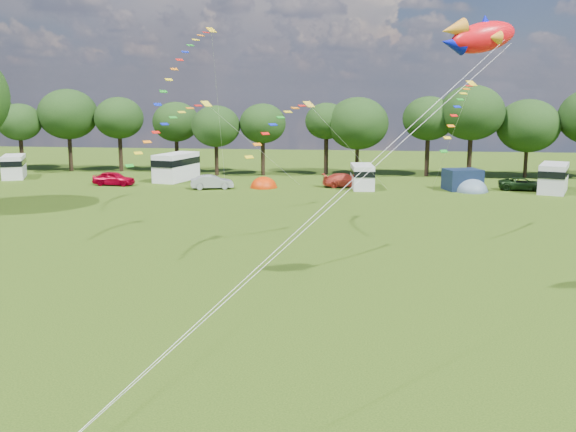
# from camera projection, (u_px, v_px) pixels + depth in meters

# --- Properties ---
(ground_plane) EXTENTS (180.00, 180.00, 0.00)m
(ground_plane) POSITION_uv_depth(u_px,v_px,m) (255.00, 385.00, 20.49)
(ground_plane) COLOR #1B320B
(ground_plane) RESTS_ON ground
(tree_line) EXTENTS (102.98, 10.98, 10.27)m
(tree_line) POSITION_uv_depth(u_px,v_px,m) (390.00, 120.00, 72.19)
(tree_line) COLOR black
(tree_line) RESTS_ON ground
(car_a) EXTENTS (4.45, 1.98, 1.45)m
(car_a) POSITION_uv_depth(u_px,v_px,m) (114.00, 178.00, 65.82)
(car_a) COLOR #A7001C
(car_a) RESTS_ON ground
(car_b) EXTENTS (4.16, 2.56, 1.38)m
(car_b) POSITION_uv_depth(u_px,v_px,m) (212.00, 182.00, 63.28)
(car_b) COLOR #979B9F
(car_b) RESTS_ON ground
(car_c) EXTENTS (4.88, 2.95, 1.37)m
(car_c) POSITION_uv_depth(u_px,v_px,m) (346.00, 180.00, 64.66)
(car_c) COLOR red
(car_c) RESTS_ON ground
(car_d) EXTENTS (4.74, 2.46, 1.25)m
(car_d) POSITION_uv_depth(u_px,v_px,m) (522.00, 184.00, 62.37)
(car_d) COLOR black
(car_d) RESTS_ON ground
(campervan_a) EXTENTS (4.17, 5.63, 2.54)m
(campervan_a) POSITION_uv_depth(u_px,v_px,m) (14.00, 166.00, 71.69)
(campervan_a) COLOR silver
(campervan_a) RESTS_ON ground
(campervan_b) EXTENTS (3.88, 6.46, 2.96)m
(campervan_b) POSITION_uv_depth(u_px,v_px,m) (176.00, 166.00, 69.41)
(campervan_b) COLOR white
(campervan_b) RESTS_ON ground
(campervan_c) EXTENTS (2.57, 5.01, 2.36)m
(campervan_c) POSITION_uv_depth(u_px,v_px,m) (362.00, 176.00, 63.60)
(campervan_c) COLOR silver
(campervan_c) RESTS_ON ground
(campervan_d) EXTENTS (4.05, 6.01, 2.72)m
(campervan_d) POSITION_uv_depth(u_px,v_px,m) (554.00, 177.00, 61.15)
(campervan_d) COLOR silver
(campervan_d) RESTS_ON ground
(tent_orange) EXTENTS (2.75, 3.02, 2.15)m
(tent_orange) POSITION_uv_depth(u_px,v_px,m) (264.00, 187.00, 64.36)
(tent_orange) COLOR #C22D03
(tent_orange) RESTS_ON ground
(tent_greyblue) EXTENTS (3.34, 3.65, 2.48)m
(tent_greyblue) POSITION_uv_depth(u_px,v_px,m) (471.00, 191.00, 61.83)
(tent_greyblue) COLOR slate
(tent_greyblue) RESTS_ON ground
(awning_navy) EXTENTS (3.93, 3.53, 2.05)m
(awning_navy) POSITION_uv_depth(u_px,v_px,m) (462.00, 180.00, 62.52)
(awning_navy) COLOR #101C35
(awning_navy) RESTS_ON ground
(fish_kite) EXTENTS (3.46, 2.14, 1.82)m
(fish_kite) POSITION_uv_depth(u_px,v_px,m) (477.00, 37.00, 25.55)
(fish_kite) COLOR #F90B13
(fish_kite) RESTS_ON ground
(streamer_kite_a) EXTENTS (3.36, 5.67, 5.79)m
(streamer_kite_a) POSITION_uv_depth(u_px,v_px,m) (189.00, 53.00, 46.76)
(streamer_kite_a) COLOR yellow
(streamer_kite_a) RESTS_ON ground
(streamer_kite_b) EXTENTS (4.24, 4.70, 3.80)m
(streamer_kite_b) POSITION_uv_depth(u_px,v_px,m) (175.00, 122.00, 39.06)
(streamer_kite_b) COLOR yellow
(streamer_kite_b) RESTS_ON ground
(streamer_kite_c) EXTENTS (3.09, 4.92, 2.78)m
(streamer_kite_c) POSITION_uv_depth(u_px,v_px,m) (286.00, 119.00, 33.74)
(streamer_kite_c) COLOR gold
(streamer_kite_c) RESTS_ON ground
(streamer_kite_d) EXTENTS (2.66, 5.05, 4.28)m
(streamer_kite_d) POSITION_uv_depth(u_px,v_px,m) (461.00, 104.00, 39.76)
(streamer_kite_d) COLOR yellow
(streamer_kite_d) RESTS_ON ground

